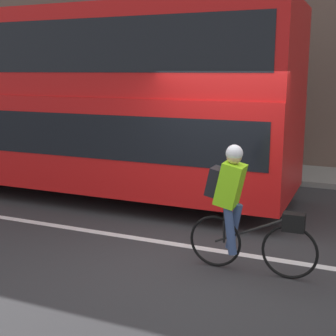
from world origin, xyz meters
TOP-DOWN VIEW (x-y plane):
  - ground_plane at (0.00, 0.00)m, footprint 80.00×80.00m
  - road_center_line at (0.00, 0.16)m, footprint 50.00×0.14m
  - sidewalk_curb at (0.00, 5.41)m, footprint 60.00×1.86m
  - bus at (-3.97, 2.16)m, footprint 9.52×2.46m
  - cyclist_on_bike at (0.49, -0.35)m, footprint 1.63×0.32m
  - trash_bin at (-0.33, 5.32)m, footprint 0.45×0.45m

SIDE VIEW (x-z plane):
  - ground_plane at x=0.00m, z-range 0.00..0.00m
  - road_center_line at x=0.00m, z-range 0.00..0.01m
  - sidewalk_curb at x=0.00m, z-range 0.00..0.12m
  - trash_bin at x=-0.33m, z-range 0.12..1.08m
  - cyclist_on_bike at x=0.49m, z-range 0.06..1.69m
  - bus at x=-3.97m, z-range 0.22..3.83m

